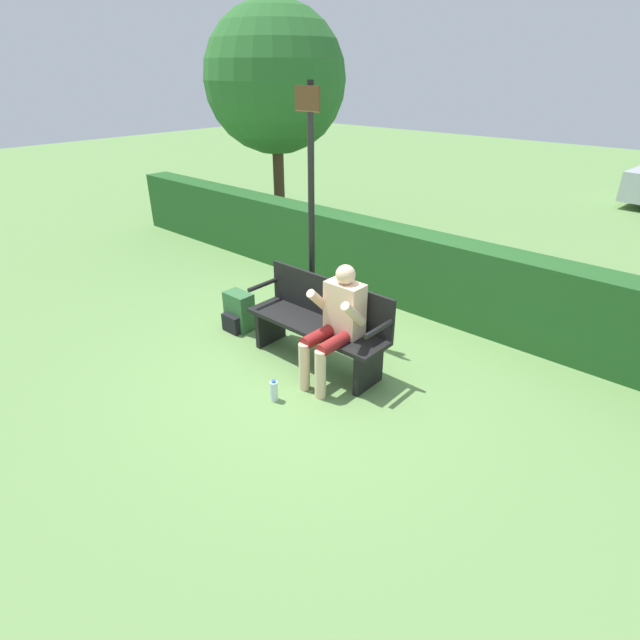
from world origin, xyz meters
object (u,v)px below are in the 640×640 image
at_px(person_seated, 337,320).
at_px(water_bottle, 274,391).
at_px(backpack, 238,312).
at_px(tree, 275,80).
at_px(signpost, 311,207).
at_px(park_bench, 320,322).

height_order(person_seated, water_bottle, person_seated).
height_order(backpack, tree, tree).
relative_size(backpack, signpost, 0.17).
xyz_separation_m(water_bottle, tree, (-4.18, 4.18, 2.57)).
height_order(person_seated, signpost, signpost).
height_order(backpack, signpost, signpost).
bearing_deg(tree, person_seated, -38.55).
relative_size(water_bottle, tree, 0.06).
xyz_separation_m(park_bench, backpack, (-1.24, -0.09, -0.25)).
bearing_deg(person_seated, tree, 141.45).
distance_m(park_bench, person_seated, 0.42).
xyz_separation_m(backpack, tree, (-2.79, 3.44, 2.45)).
xyz_separation_m(backpack, signpost, (0.74, 0.52, 1.31)).
bearing_deg(park_bench, backpack, -175.69).
xyz_separation_m(water_bottle, signpost, (-0.66, 1.26, 1.42)).
bearing_deg(park_bench, water_bottle, -79.44).
relative_size(backpack, tree, 0.12).
height_order(park_bench, tree, tree).
relative_size(person_seated, backpack, 2.57).
bearing_deg(water_bottle, signpost, 117.49).
xyz_separation_m(person_seated, tree, (-4.37, 3.48, 2.00)).
xyz_separation_m(person_seated, signpost, (-0.85, 0.56, 0.86)).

